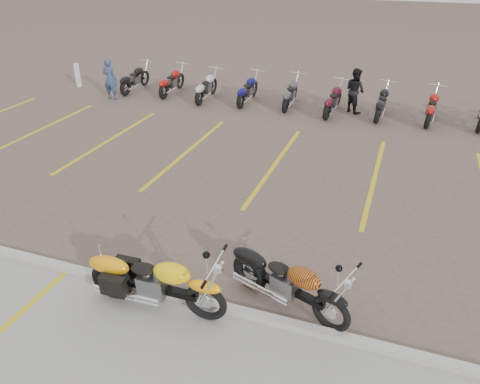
# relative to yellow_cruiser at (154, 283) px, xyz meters

# --- Properties ---
(ground) EXTENTS (100.00, 100.00, 0.00)m
(ground) POSITION_rel_yellow_cruiser_xyz_m (0.26, 2.30, -0.50)
(ground) COLOR brown
(ground) RESTS_ON ground
(curb) EXTENTS (60.00, 0.18, 0.12)m
(curb) POSITION_rel_yellow_cruiser_xyz_m (0.26, 0.30, -0.44)
(curb) COLOR #ADAAA3
(curb) RESTS_ON ground
(parking_stripes) EXTENTS (38.00, 5.50, 0.01)m
(parking_stripes) POSITION_rel_yellow_cruiser_xyz_m (0.26, 6.30, -0.50)
(parking_stripes) COLOR gold
(parking_stripes) RESTS_ON ground
(yellow_cruiser) EXTENTS (2.47, 0.37, 1.01)m
(yellow_cruiser) POSITION_rel_yellow_cruiser_xyz_m (0.00, 0.00, 0.00)
(yellow_cruiser) COLOR black
(yellow_cruiser) RESTS_ON ground
(flame_cruiser) EXTENTS (2.23, 0.92, 0.95)m
(flame_cruiser) POSITION_rel_yellow_cruiser_xyz_m (2.04, 0.77, -0.03)
(flame_cruiser) COLOR black
(flame_cruiser) RESTS_ON ground
(person_a) EXTENTS (0.60, 0.41, 1.59)m
(person_a) POSITION_rel_yellow_cruiser_xyz_m (-7.56, 10.08, 0.29)
(person_a) COLOR navy
(person_a) RESTS_ON ground
(person_b) EXTENTS (0.97, 0.96, 1.58)m
(person_b) POSITION_rel_yellow_cruiser_xyz_m (1.63, 11.73, 0.29)
(person_b) COLOR black
(person_b) RESTS_ON ground
(bollard) EXTENTS (0.16, 0.16, 1.00)m
(bollard) POSITION_rel_yellow_cruiser_xyz_m (-9.93, 11.12, -0.00)
(bollard) COLOR silver
(bollard) RESTS_ON ground
(bg_bike_row) EXTENTS (20.53, 2.03, 1.10)m
(bg_bike_row) POSITION_rel_yellow_cruiser_xyz_m (2.58, 11.39, 0.05)
(bg_bike_row) COLOR black
(bg_bike_row) RESTS_ON ground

